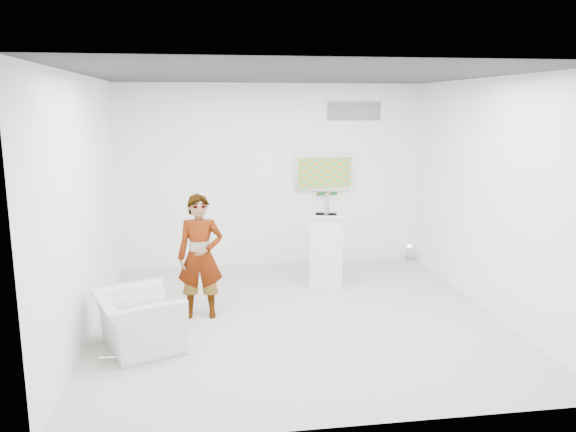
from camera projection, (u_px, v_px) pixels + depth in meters
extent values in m
cube|color=beige|center=(298.00, 317.00, 7.13)|extent=(5.00, 5.00, 0.01)
cube|color=#303032|center=(298.00, 75.00, 6.55)|extent=(5.00, 5.00, 0.01)
cube|color=white|center=(273.00, 176.00, 9.26)|extent=(5.00, 0.01, 3.00)
cube|color=white|center=(350.00, 254.00, 4.41)|extent=(5.00, 0.01, 3.00)
cube|color=white|center=(85.00, 206.00, 6.48)|extent=(0.01, 5.00, 3.00)
cube|color=white|center=(490.00, 196.00, 7.20)|extent=(0.01, 5.00, 3.00)
cube|color=silver|center=(324.00, 172.00, 9.33)|extent=(1.00, 0.08, 0.60)
cube|color=gray|center=(354.00, 111.00, 9.24)|extent=(0.90, 0.02, 0.30)
imported|color=silver|center=(200.00, 257.00, 7.02)|extent=(0.60, 0.42, 1.57)
imported|color=silver|center=(139.00, 321.00, 6.19)|extent=(1.13, 1.20, 0.62)
cube|color=silver|center=(326.00, 250.00, 8.30)|extent=(0.64, 0.64, 1.09)
cylinder|color=silver|center=(409.00, 253.00, 9.73)|extent=(0.19, 0.19, 0.25)
cube|color=silver|center=(327.00, 203.00, 8.17)|extent=(0.37, 0.37, 0.30)
cube|color=silver|center=(327.00, 206.00, 8.18)|extent=(0.10, 0.17, 0.23)
cube|color=silver|center=(220.00, 205.00, 7.07)|extent=(0.06, 0.13, 0.03)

